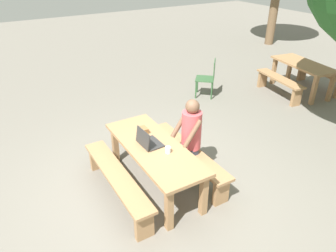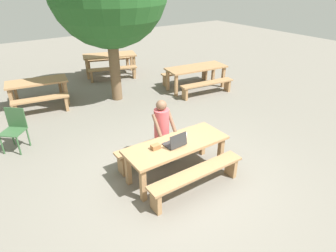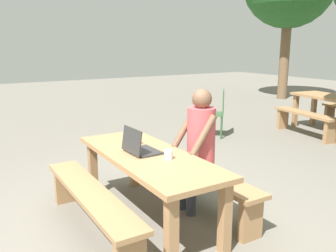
{
  "view_description": "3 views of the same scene",
  "coord_description": "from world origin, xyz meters",
  "px_view_note": "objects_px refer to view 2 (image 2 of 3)",
  "views": [
    {
      "loc": [
        3.41,
        -1.79,
        3.18
      ],
      "look_at": [
        -0.02,
        0.25,
        0.95
      ],
      "focal_mm": 33.73,
      "sensor_mm": 36.0,
      "label": 1
    },
    {
      "loc": [
        -2.67,
        -3.63,
        3.44
      ],
      "look_at": [
        -0.02,
        0.25,
        0.95
      ],
      "focal_mm": 30.87,
      "sensor_mm": 36.0,
      "label": 2
    },
    {
      "loc": [
        3.0,
        -1.59,
        1.76
      ],
      "look_at": [
        -0.02,
        0.25,
        0.95
      ],
      "focal_mm": 38.09,
      "sensor_mm": 36.0,
      "label": 3
    }
  ],
  "objects_px": {
    "picnic_table_front": "(177,148)",
    "picnic_table_distant": "(110,57)",
    "small_pouch": "(156,147)",
    "plastic_chair": "(15,128)",
    "person_seated": "(163,127)",
    "picnic_table_mid": "(37,85)",
    "picnic_table_rear": "(196,70)",
    "coffee_mug": "(185,135)",
    "laptop": "(176,143)"
  },
  "relations": [
    {
      "from": "person_seated",
      "to": "picnic_table_rear",
      "type": "xyz_separation_m",
      "value": [
        3.23,
        2.89,
        -0.13
      ]
    },
    {
      "from": "picnic_table_front",
      "to": "picnic_table_distant",
      "type": "bearing_deg",
      "value": 76.22
    },
    {
      "from": "picnic_table_front",
      "to": "picnic_table_mid",
      "type": "distance_m",
      "value": 5.1
    },
    {
      "from": "plastic_chair",
      "to": "picnic_table_mid",
      "type": "bearing_deg",
      "value": 106.87
    },
    {
      "from": "picnic_table_rear",
      "to": "picnic_table_distant",
      "type": "bearing_deg",
      "value": 126.5
    },
    {
      "from": "person_seated",
      "to": "picnic_table_rear",
      "type": "relative_size",
      "value": 0.63
    },
    {
      "from": "picnic_table_mid",
      "to": "picnic_table_front",
      "type": "bearing_deg",
      "value": -65.56
    },
    {
      "from": "picnic_table_front",
      "to": "plastic_chair",
      "type": "relative_size",
      "value": 2.14
    },
    {
      "from": "plastic_chair",
      "to": "person_seated",
      "type": "bearing_deg",
      "value": -1.38
    },
    {
      "from": "coffee_mug",
      "to": "picnic_table_rear",
      "type": "bearing_deg",
      "value": 47.94
    },
    {
      "from": "laptop",
      "to": "plastic_chair",
      "type": "relative_size",
      "value": 0.4
    },
    {
      "from": "small_pouch",
      "to": "picnic_table_distant",
      "type": "relative_size",
      "value": 0.08
    },
    {
      "from": "small_pouch",
      "to": "plastic_chair",
      "type": "bearing_deg",
      "value": 125.01
    },
    {
      "from": "small_pouch",
      "to": "picnic_table_rear",
      "type": "height_order",
      "value": "small_pouch"
    },
    {
      "from": "laptop",
      "to": "coffee_mug",
      "type": "height_order",
      "value": "laptop"
    },
    {
      "from": "picnic_table_front",
      "to": "picnic_table_rear",
      "type": "bearing_deg",
      "value": 46.39
    },
    {
      "from": "picnic_table_front",
      "to": "plastic_chair",
      "type": "bearing_deg",
      "value": 130.07
    },
    {
      "from": "coffee_mug",
      "to": "picnic_table_distant",
      "type": "distance_m",
      "value": 6.54
    },
    {
      "from": "picnic_table_distant",
      "to": "laptop",
      "type": "bearing_deg",
      "value": -87.26
    },
    {
      "from": "picnic_table_distant",
      "to": "picnic_table_mid",
      "type": "bearing_deg",
      "value": -134.93
    },
    {
      "from": "person_seated",
      "to": "picnic_table_rear",
      "type": "distance_m",
      "value": 4.33
    },
    {
      "from": "plastic_chair",
      "to": "picnic_table_front",
      "type": "bearing_deg",
      "value": -8.87
    },
    {
      "from": "laptop",
      "to": "picnic_table_mid",
      "type": "distance_m",
      "value": 5.14
    },
    {
      "from": "person_seated",
      "to": "picnic_table_mid",
      "type": "height_order",
      "value": "person_seated"
    },
    {
      "from": "picnic_table_distant",
      "to": "picnic_table_rear",
      "type": "bearing_deg",
      "value": -43.74
    },
    {
      "from": "picnic_table_front",
      "to": "laptop",
      "type": "xyz_separation_m",
      "value": [
        -0.07,
        -0.06,
        0.17
      ]
    },
    {
      "from": "picnic_table_front",
      "to": "small_pouch",
      "type": "bearing_deg",
      "value": 173.32
    },
    {
      "from": "small_pouch",
      "to": "picnic_table_rear",
      "type": "bearing_deg",
      "value": 42.53
    },
    {
      "from": "laptop",
      "to": "picnic_table_rear",
      "type": "relative_size",
      "value": 0.18
    },
    {
      "from": "laptop",
      "to": "picnic_table_rear",
      "type": "xyz_separation_m",
      "value": [
        3.36,
        3.52,
        -0.13
      ]
    },
    {
      "from": "person_seated",
      "to": "picnic_table_mid",
      "type": "relative_size",
      "value": 0.76
    },
    {
      "from": "picnic_table_front",
      "to": "picnic_table_rear",
      "type": "relative_size",
      "value": 0.94
    },
    {
      "from": "picnic_table_rear",
      "to": "picnic_table_distant",
      "type": "height_order",
      "value": "picnic_table_distant"
    },
    {
      "from": "picnic_table_rear",
      "to": "coffee_mug",
      "type": "bearing_deg",
      "value": -124.87
    },
    {
      "from": "picnic_table_distant",
      "to": "small_pouch",
      "type": "bearing_deg",
      "value": -90.4
    },
    {
      "from": "picnic_table_front",
      "to": "picnic_table_mid",
      "type": "height_order",
      "value": "picnic_table_mid"
    },
    {
      "from": "picnic_table_front",
      "to": "picnic_table_distant",
      "type": "height_order",
      "value": "picnic_table_distant"
    },
    {
      "from": "picnic_table_rear",
      "to": "picnic_table_front",
      "type": "bearing_deg",
      "value": -126.42
    },
    {
      "from": "person_seated",
      "to": "picnic_table_mid",
      "type": "xyz_separation_m",
      "value": [
        -1.41,
        4.35,
        -0.14
      ]
    },
    {
      "from": "picnic_table_rear",
      "to": "plastic_chair",
      "type": "bearing_deg",
      "value": -165.66
    },
    {
      "from": "laptop",
      "to": "small_pouch",
      "type": "xyz_separation_m",
      "value": [
        -0.36,
        0.11,
        -0.02
      ]
    },
    {
      "from": "laptop",
      "to": "picnic_table_distant",
      "type": "height_order",
      "value": "laptop"
    },
    {
      "from": "small_pouch",
      "to": "person_seated",
      "type": "xyz_separation_m",
      "value": [
        0.49,
        0.52,
        0.02
      ]
    },
    {
      "from": "laptop",
      "to": "picnic_table_mid",
      "type": "xyz_separation_m",
      "value": [
        -1.28,
        4.98,
        -0.14
      ]
    },
    {
      "from": "person_seated",
      "to": "picnic_table_distant",
      "type": "relative_size",
      "value": 0.64
    },
    {
      "from": "person_seated",
      "to": "picnic_table_distant",
      "type": "xyz_separation_m",
      "value": [
        1.52,
        5.92,
        -0.11
      ]
    },
    {
      "from": "person_seated",
      "to": "plastic_chair",
      "type": "height_order",
      "value": "person_seated"
    },
    {
      "from": "small_pouch",
      "to": "picnic_table_distant",
      "type": "height_order",
      "value": "small_pouch"
    },
    {
      "from": "laptop",
      "to": "person_seated",
      "type": "distance_m",
      "value": 0.64
    },
    {
      "from": "small_pouch",
      "to": "picnic_table_mid",
      "type": "bearing_deg",
      "value": 100.69
    }
  ]
}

